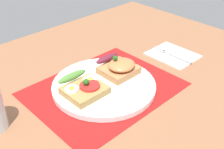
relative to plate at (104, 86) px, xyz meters
The scene contains 7 objects.
ground_plane 2.66cm from the plate, ahead, with size 120.00×90.00×3.20cm, color #915E3F.
placemat 0.91cm from the plate, ahead, with size 38.47×30.04×0.30cm, color #A21716.
plate is the anchor object (origin of this frame).
sandwich_egg_tomato 6.82cm from the plate, behind, with size 9.92×10.43×4.01cm.
sandwich_salmon 7.20cm from the plate, 10.49° to the left, with size 9.44×10.31×5.61cm.
napkin 29.11cm from the plate, ahead, with size 12.36×14.57×0.60cm, color white.
fork 28.23cm from the plate, ahead, with size 1.62×14.47×0.32cm.
Camera 1 is at (-42.14, -47.15, 44.83)cm, focal length 45.92 mm.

